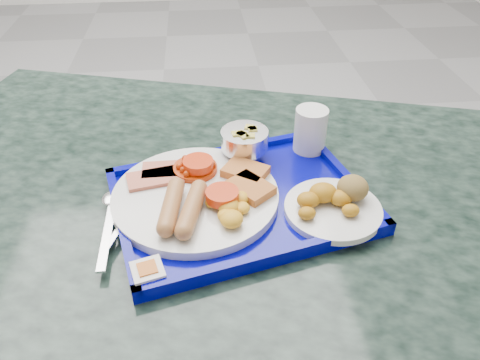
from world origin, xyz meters
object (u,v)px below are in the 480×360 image
object	(u,v)px
bread_plate	(335,202)
tray	(240,202)
fruit_bowl	(245,140)
table	(226,288)
main_plate	(200,194)
juice_cup	(311,129)

from	to	relation	value
bread_plate	tray	bearing A→B (deg)	164.38
bread_plate	fruit_bowl	xyz separation A→B (m)	(-0.13, 0.16, 0.02)
table	tray	xyz separation A→B (m)	(0.03, -0.00, 0.22)
bread_plate	fruit_bowl	bearing A→B (deg)	128.39
tray	main_plate	bearing A→B (deg)	178.25
bread_plate	table	bearing A→B (deg)	165.49
fruit_bowl	juice_cup	bearing A→B (deg)	9.01
tray	juice_cup	world-z (taller)	juice_cup
table	juice_cup	xyz separation A→B (m)	(0.17, 0.14, 0.27)
bread_plate	juice_cup	bearing A→B (deg)	90.65
bread_plate	juice_cup	distance (m)	0.19
tray	fruit_bowl	size ratio (longest dim) A/B	5.37
tray	bread_plate	xyz separation A→B (m)	(0.15, -0.04, 0.02)
fruit_bowl	main_plate	bearing A→B (deg)	-126.08
main_plate	juice_cup	size ratio (longest dim) A/B	3.25
table	juice_cup	size ratio (longest dim) A/B	17.99
juice_cup	bread_plate	bearing A→B (deg)	-89.35
table	main_plate	size ratio (longest dim) A/B	5.54
tray	juice_cup	size ratio (longest dim) A/B	5.49
tray	juice_cup	bearing A→B (deg)	43.82
table	main_plate	bearing A→B (deg)	-177.17
fruit_bowl	juice_cup	xyz separation A→B (m)	(0.13, 0.02, 0.01)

